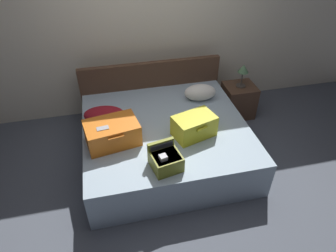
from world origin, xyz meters
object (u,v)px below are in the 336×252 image
(pillow_center_head, at_px, (200,92))
(hard_case_large, at_px, (112,133))
(hard_case_medium, at_px, (194,126))
(pillow_near_headboard, at_px, (104,114))
(nightstand, at_px, (238,100))
(table_lamp, at_px, (243,70))
(hard_case_small, at_px, (166,160))
(bed, at_px, (166,141))

(pillow_center_head, bearing_deg, hard_case_large, -152.61)
(hard_case_medium, xyz_separation_m, pillow_near_headboard, (-0.98, 0.53, -0.05))
(nightstand, relative_size, table_lamp, 1.46)
(hard_case_large, xyz_separation_m, pillow_center_head, (1.21, 0.63, -0.03))
(hard_case_large, distance_m, nightstand, 2.09)
(table_lamp, bearing_deg, pillow_center_head, -164.31)
(hard_case_medium, bearing_deg, pillow_center_head, 50.60)
(hard_case_medium, distance_m, pillow_center_head, 0.77)
(nightstand, xyz_separation_m, table_lamp, (0.00, 0.00, 0.50))
(hard_case_medium, height_order, hard_case_small, hard_case_medium)
(hard_case_small, relative_size, table_lamp, 1.00)
(pillow_near_headboard, height_order, pillow_center_head, pillow_center_head)
(hard_case_medium, xyz_separation_m, hard_case_small, (-0.42, -0.43, -0.03))
(hard_case_large, height_order, hard_case_small, hard_case_large)
(pillow_center_head, distance_m, nightstand, 0.78)
(bed, relative_size, nightstand, 3.96)
(hard_case_large, height_order, nightstand, hard_case_large)
(bed, height_order, hard_case_large, hard_case_large)
(table_lamp, bearing_deg, hard_case_large, -156.58)
(hard_case_large, bearing_deg, hard_case_medium, -14.89)
(hard_case_medium, bearing_deg, table_lamp, 26.07)
(hard_case_large, relative_size, pillow_center_head, 1.49)
(bed, relative_size, hard_case_small, 5.78)
(nightstand, bearing_deg, pillow_center_head, -164.31)
(hard_case_large, height_order, pillow_near_headboard, hard_case_large)
(bed, bearing_deg, hard_case_small, -102.24)
(bed, relative_size, hard_case_large, 3.11)
(bed, height_order, hard_case_small, hard_case_small)
(hard_case_small, height_order, pillow_near_headboard, hard_case_small)
(bed, bearing_deg, pillow_near_headboard, 157.39)
(bed, relative_size, hard_case_medium, 3.71)
(nightstand, bearing_deg, hard_case_large, -156.58)
(bed, distance_m, pillow_near_headboard, 0.83)
(hard_case_small, distance_m, table_lamp, 1.94)
(bed, height_order, table_lamp, table_lamp)
(hard_case_medium, distance_m, nightstand, 1.38)
(hard_case_large, relative_size, hard_case_small, 1.86)
(nightstand, bearing_deg, table_lamp, 0.00)
(pillow_near_headboard, xyz_separation_m, table_lamp, (1.96, 0.37, 0.18))
(pillow_center_head, relative_size, table_lamp, 1.25)
(pillow_near_headboard, bearing_deg, hard_case_medium, -28.27)
(bed, xyz_separation_m, pillow_center_head, (0.58, 0.47, 0.35))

